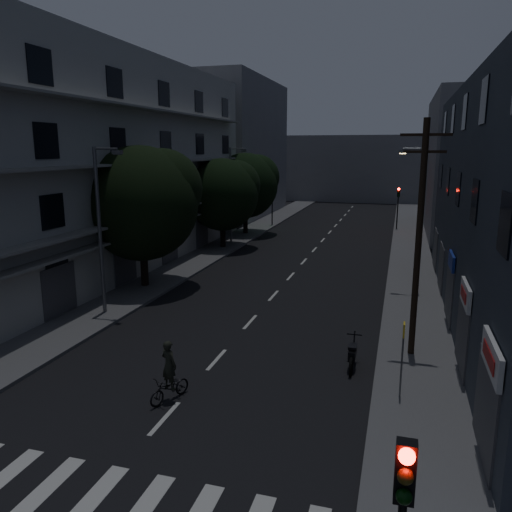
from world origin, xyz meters
The scene contains 21 objects.
ground centered at (0.00, 25.00, 0.00)m, with size 160.00×160.00×0.00m, color black.
sidewalk_left centered at (-7.50, 25.00, 0.07)m, with size 3.00×90.00×0.15m, color #565659.
sidewalk_right centered at (7.50, 25.00, 0.07)m, with size 3.00×90.00×0.15m, color #565659.
crosswalk centered at (0.00, -2.00, 0.00)m, with size 10.90×3.00×0.01m.
lane_markings centered at (0.00, 31.25, 0.01)m, with size 0.15×60.50×0.01m.
building_left centered at (-11.98, 18.00, 6.99)m, with size 7.00×36.00×14.00m.
building_far_left centered at (-12.00, 48.00, 8.00)m, with size 6.00×20.00×16.00m, color slate.
building_far_right centered at (12.00, 42.00, 6.50)m, with size 6.00×20.00×13.00m, color slate.
building_far_end centered at (0.00, 70.00, 5.00)m, with size 24.00×8.00×10.00m, color slate.
tree_near centered at (-7.66, 15.10, 5.23)m, with size 6.58×6.58×8.11m.
tree_mid centered at (-7.28, 27.55, 4.63)m, with size 5.83×5.83×7.17m.
tree_far centered at (-7.53, 34.55, 4.88)m, with size 6.10×6.10×7.54m.
traffic_signal_far_right centered at (6.27, 41.15, 3.10)m, with size 0.28×0.37×4.10m.
traffic_signal_far_left centered at (-6.44, 40.21, 3.10)m, with size 0.28×0.37×4.10m.
street_lamp_left_near centered at (-7.10, 10.02, 4.60)m, with size 1.51×0.25×8.00m.
street_lamp_right centered at (7.57, 18.21, 4.60)m, with size 1.51×0.25×8.00m.
street_lamp_left_far centered at (-7.32, 29.83, 4.60)m, with size 1.51×0.25×8.00m.
utility_pole centered at (7.27, 8.94, 4.87)m, with size 1.80×0.24×9.00m.
bus_stop_sign centered at (6.88, 5.13, 1.89)m, with size 0.06×0.35×2.52m.
motorcycle centered at (5.15, 7.23, 0.50)m, with size 0.57×1.96×1.26m.
cyclist centered at (-0.32, 3.06, 0.70)m, with size 1.14×1.73×2.07m.
Camera 1 is at (6.55, -10.50, 8.07)m, focal length 35.00 mm.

